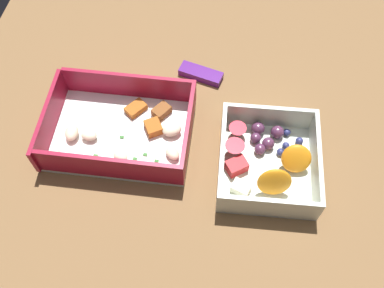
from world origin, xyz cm
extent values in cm
cube|color=brown|center=(0.00, 0.00, 1.00)|extent=(80.00, 80.00, 2.00)
cube|color=white|center=(-12.74, 0.80, 2.30)|extent=(21.44, 15.66, 0.60)
cube|color=maroon|center=(-22.87, 0.40, 5.01)|extent=(1.18, 14.86, 4.82)
cube|color=maroon|center=(-2.61, 1.20, 5.01)|extent=(1.18, 14.86, 4.82)
cube|color=maroon|center=(-13.02, 7.92, 5.01)|extent=(19.69, 1.37, 4.82)
cube|color=maroon|center=(-12.46, -6.32, 5.01)|extent=(19.69, 1.37, 4.82)
ellipsoid|color=beige|center=(-5.17, 1.87, 3.59)|extent=(3.34, 2.86, 1.41)
ellipsoid|color=beige|center=(-11.63, -3.45, 3.35)|extent=(2.40, 1.91, 1.07)
ellipsoid|color=beige|center=(-16.97, -0.87, 3.43)|extent=(2.39, 1.69, 1.18)
ellipsoid|color=beige|center=(-4.38, -1.86, 3.43)|extent=(2.87, 2.76, 1.18)
ellipsoid|color=beige|center=(-19.56, -0.87, 3.57)|extent=(2.29, 3.00, 1.38)
ellipsoid|color=beige|center=(-20.90, -4.73, 3.39)|extent=(2.34, 2.70, 1.13)
cube|color=#AD5B1E|center=(-7.98, 2.08, 3.31)|extent=(3.21, 3.31, 1.43)
cube|color=brown|center=(-7.38, 5.20, 3.26)|extent=(3.07, 3.26, 1.32)
cube|color=#AD5B1E|center=(-11.37, 5.12, 3.12)|extent=(3.45, 3.65, 1.05)
cube|color=#387A33|center=(-16.70, 0.27, 2.70)|extent=(0.60, 0.40, 0.20)
cube|color=#387A33|center=(-9.63, -3.26, 2.70)|extent=(0.60, 0.40, 0.20)
cube|color=#387A33|center=(-8.32, -2.33, 2.70)|extent=(0.60, 0.40, 0.20)
cube|color=#387A33|center=(-15.35, -3.65, 2.70)|extent=(0.60, 0.40, 0.20)
cube|color=#387A33|center=(-6.49, -3.10, 2.70)|extent=(0.60, 0.40, 0.20)
cube|color=#387A33|center=(-12.37, 0.02, 2.70)|extent=(0.60, 0.40, 0.20)
cube|color=silver|center=(9.10, -1.31, 2.30)|extent=(14.58, 15.80, 0.60)
cube|color=silver|center=(2.62, -1.75, 4.74)|extent=(1.62, 14.91, 4.28)
cube|color=silver|center=(15.58, -0.86, 4.74)|extent=(1.62, 14.91, 4.28)
cube|color=silver|center=(8.61, 5.83, 4.74)|extent=(12.41, 1.45, 4.28)
cube|color=silver|center=(9.59, -8.44, 4.74)|extent=(12.41, 1.45, 4.28)
ellipsoid|color=orange|center=(12.84, -0.70, 4.74)|extent=(4.23, 3.82, 4.08)
ellipsoid|color=orange|center=(10.04, -4.97, 5.10)|extent=(4.99, 3.51, 4.81)
cube|color=#F4EACC|center=(5.81, -5.68, 3.33)|extent=(2.91, 2.53, 1.47)
cube|color=red|center=(4.87, -2.47, 3.45)|extent=(3.53, 3.37, 1.69)
sphere|color=#562D4C|center=(10.16, 3.99, 3.57)|extent=(1.95, 1.95, 1.95)
sphere|color=#562D4C|center=(7.12, 2.59, 3.39)|extent=(1.58, 1.58, 1.58)
sphere|color=#562D4C|center=(8.98, 1.89, 3.50)|extent=(1.80, 1.80, 1.80)
sphere|color=#562D4C|center=(7.29, 4.18, 3.59)|extent=(1.99, 1.99, 1.99)
sphere|color=#562D4C|center=(7.89, 0.81, 3.40)|extent=(1.60, 1.60, 1.60)
cone|color=red|center=(4.33, 3.09, 3.63)|extent=(2.58, 2.58, 2.06)
cone|color=red|center=(4.26, 0.12, 3.72)|extent=(2.81, 2.81, 2.25)
sphere|color=navy|center=(13.47, 3.25, 3.16)|extent=(1.11, 1.11, 1.11)
sphere|color=navy|center=(11.59, 4.45, 3.15)|extent=(1.10, 1.10, 1.10)
sphere|color=navy|center=(10.85, 0.96, 3.14)|extent=(1.08, 1.08, 1.08)
sphere|color=navy|center=(11.57, 2.18, 3.12)|extent=(1.04, 1.04, 1.04)
cube|color=#51197A|center=(-2.65, 13.83, 2.60)|extent=(7.36, 3.95, 1.20)
camera|label=1|loc=(3.25, -31.58, 57.66)|focal=40.89mm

